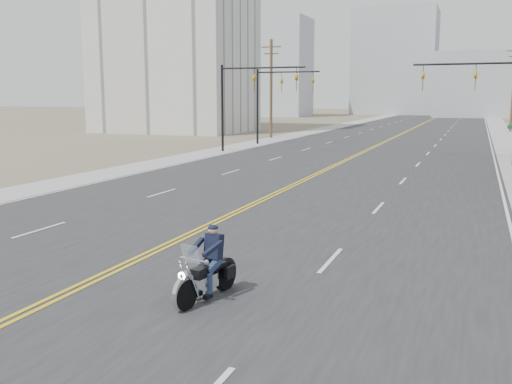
{
  "coord_description": "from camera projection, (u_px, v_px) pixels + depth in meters",
  "views": [
    {
      "loc": [
        8.54,
        -10.8,
        4.45
      ],
      "look_at": [
        2.39,
        5.06,
        1.6
      ],
      "focal_mm": 40.0,
      "sensor_mm": 36.0,
      "label": 1
    }
  ],
  "objects": [
    {
      "name": "ground_plane",
      "position": [
        88.0,
        284.0,
        13.71
      ],
      "size": [
        400.0,
        400.0,
        0.0
      ],
      "primitive_type": "plane",
      "color": "#776D56",
      "rests_on": "ground"
    },
    {
      "name": "road",
      "position": [
        411.0,
        130.0,
        78.09
      ],
      "size": [
        20.0,
        200.0,
        0.01
      ],
      "primitive_type": "cube",
      "color": "#303033",
      "rests_on": "ground"
    },
    {
      "name": "sidewalk_left",
      "position": [
        329.0,
        128.0,
        82.18
      ],
      "size": [
        3.0,
        200.0,
        0.01
      ],
      "primitive_type": "cube",
      "color": "#A5A5A0",
      "rests_on": "ground"
    },
    {
      "name": "sidewalk_right",
      "position": [
        502.0,
        131.0,
        73.99
      ],
      "size": [
        3.0,
        200.0,
        0.01
      ],
      "primitive_type": "cube",
      "color": "#A5A5A0",
      "rests_on": "ground"
    },
    {
      "name": "traffic_mast_left",
      "position": [
        245.0,
        91.0,
        45.53
      ],
      "size": [
        7.1,
        0.26,
        7.0
      ],
      "color": "black",
      "rests_on": "ground"
    },
    {
      "name": "traffic_mast_right",
      "position": [
        487.0,
        90.0,
        39.13
      ],
      "size": [
        7.1,
        0.26,
        7.0
      ],
      "color": "black",
      "rests_on": "ground"
    },
    {
      "name": "traffic_mast_far",
      "position": [
        274.0,
        92.0,
        53.01
      ],
      "size": [
        6.1,
        0.26,
        7.0
      ],
      "color": "black",
      "rests_on": "ground"
    },
    {
      "name": "utility_pole_left",
      "position": [
        271.0,
        87.0,
        61.41
      ],
      "size": [
        2.2,
        0.3,
        10.5
      ],
      "color": "brown",
      "rests_on": "ground"
    },
    {
      "name": "apartment_block",
      "position": [
        174.0,
        12.0,
        71.8
      ],
      "size": [
        18.0,
        14.0,
        30.0
      ],
      "primitive_type": "cube",
      "color": "silver",
      "rests_on": "ground"
    },
    {
      "name": "haze_bldg_a",
      "position": [
        277.0,
        68.0,
        130.13
      ],
      "size": [
        14.0,
        12.0,
        22.0
      ],
      "primitive_type": "cube",
      "color": "#B7BCC6",
      "rests_on": "ground"
    },
    {
      "name": "haze_bldg_b",
      "position": [
        478.0,
        85.0,
        124.66
      ],
      "size": [
        18.0,
        14.0,
        14.0
      ],
      "primitive_type": "cube",
      "color": "#ADB2B7",
      "rests_on": "ground"
    },
    {
      "name": "haze_bldg_d",
      "position": [
        395.0,
        63.0,
        144.59
      ],
      "size": [
        20.0,
        15.0,
        26.0
      ],
      "primitive_type": "cube",
      "color": "#ADB2B7",
      "rests_on": "ground"
    },
    {
      "name": "haze_bldg_f",
      "position": [
        242.0,
        83.0,
        149.77
      ],
      "size": [
        12.0,
        12.0,
        16.0
      ],
      "primitive_type": "cube",
      "color": "#ADB2B7",
      "rests_on": "ground"
    },
    {
      "name": "motorcyclist",
      "position": [
        206.0,
        264.0,
        12.51
      ],
      "size": [
        1.25,
        2.24,
        1.65
      ],
      "primitive_type": null,
      "rotation": [
        0.0,
        0.0,
        2.98
      ],
      "color": "black",
      "rests_on": "ground"
    }
  ]
}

